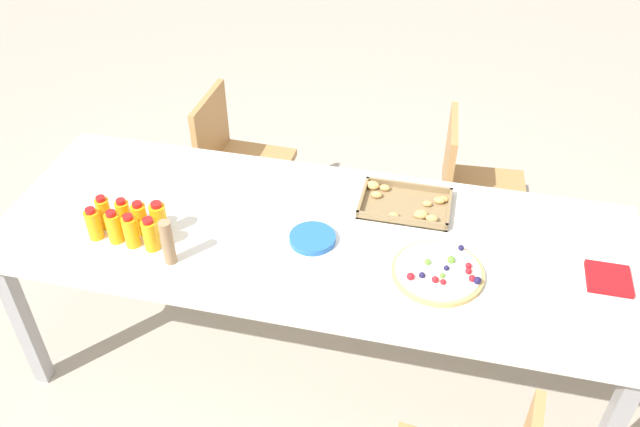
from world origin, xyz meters
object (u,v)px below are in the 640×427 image
(party_table, at_px, (314,244))
(cardboard_tube, at_px, (168,242))
(juice_bottle_2, at_px, (131,231))
(fruit_pizza, at_px, (438,272))
(chair_far_left, at_px, (235,157))
(juice_bottle_4, at_px, (104,213))
(chair_far_right, at_px, (471,184))
(juice_bottle_5, at_px, (124,215))
(snack_tray, at_px, (405,204))
(juice_bottle_7, at_px, (159,219))
(juice_bottle_6, at_px, (140,218))
(plate_stack, at_px, (312,238))
(juice_bottle_1, at_px, (114,227))
(napkin_stack, at_px, (609,279))
(juice_bottle_0, at_px, (94,224))
(juice_bottle_3, at_px, (151,235))

(party_table, relative_size, cardboard_tube, 13.36)
(party_table, xyz_separation_m, juice_bottle_2, (-0.63, -0.22, 0.13))
(fruit_pizza, xyz_separation_m, cardboard_tube, (-0.94, -0.15, 0.08))
(chair_far_left, relative_size, juice_bottle_4, 5.91)
(juice_bottle_2, bearing_deg, fruit_pizza, 4.92)
(party_table, relative_size, chair_far_right, 2.92)
(juice_bottle_5, xyz_separation_m, snack_tray, (1.02, 0.37, -0.05))
(chair_far_right, relative_size, cardboard_tube, 4.58)
(chair_far_right, bearing_deg, cardboard_tube, -47.85)
(chair_far_right, bearing_deg, juice_bottle_7, -54.26)
(snack_tray, bearing_deg, chair_far_right, 65.11)
(party_table, height_order, juice_bottle_6, juice_bottle_6)
(chair_far_left, xyz_separation_m, plate_stack, (0.60, -0.81, 0.27))
(juice_bottle_1, relative_size, cardboard_tube, 0.75)
(party_table, height_order, cardboard_tube, cardboard_tube)
(juice_bottle_5, bearing_deg, party_table, 10.92)
(juice_bottle_5, height_order, snack_tray, juice_bottle_5)
(juice_bottle_2, bearing_deg, chair_far_right, 40.25)
(party_table, xyz_separation_m, plate_stack, (0.01, -0.05, 0.07))
(plate_stack, bearing_deg, juice_bottle_6, -171.69)
(fruit_pizza, bearing_deg, chair_far_left, 140.51)
(juice_bottle_6, bearing_deg, juice_bottle_4, -179.60)
(party_table, xyz_separation_m, juice_bottle_1, (-0.71, -0.21, 0.12))
(snack_tray, xyz_separation_m, cardboard_tube, (-0.78, -0.51, 0.08))
(chair_far_right, bearing_deg, juice_bottle_5, -57.59)
(cardboard_tube, bearing_deg, chair_far_left, 97.43)
(chair_far_left, distance_m, juice_bottle_4, 0.98)
(juice_bottle_1, bearing_deg, cardboard_tube, -14.47)
(cardboard_tube, bearing_deg, napkin_stack, 9.45)
(juice_bottle_5, relative_size, juice_bottle_7, 0.92)
(plate_stack, distance_m, cardboard_tube, 0.53)
(chair_far_right, height_order, plate_stack, chair_far_right)
(juice_bottle_7, bearing_deg, plate_stack, 8.70)
(juice_bottle_1, bearing_deg, juice_bottle_6, 43.52)
(juice_bottle_1, bearing_deg, juice_bottle_4, 138.11)
(party_table, bearing_deg, juice_bottle_4, -169.47)
(chair_far_left, distance_m, juice_bottle_6, 0.96)
(juice_bottle_6, xyz_separation_m, cardboard_tube, (0.17, -0.13, 0.03))
(juice_bottle_4, bearing_deg, juice_bottle_7, 2.04)
(party_table, bearing_deg, juice_bottle_0, -164.97)
(chair_far_left, xyz_separation_m, chair_far_right, (1.18, 0.04, 0.00))
(juice_bottle_4, relative_size, cardboard_tube, 0.77)
(chair_far_right, distance_m, juice_bottle_0, 1.73)
(juice_bottle_3, height_order, juice_bottle_4, juice_bottle_4)
(juice_bottle_7, bearing_deg, juice_bottle_6, -174.73)
(juice_bottle_5, distance_m, snack_tray, 1.08)
(juice_bottle_3, bearing_deg, juice_bottle_2, 179.63)
(juice_bottle_1, xyz_separation_m, plate_stack, (0.71, 0.16, -0.05))
(chair_far_right, xyz_separation_m, fruit_pizza, (-0.10, -0.93, 0.27))
(juice_bottle_1, bearing_deg, fruit_pizza, 4.21)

